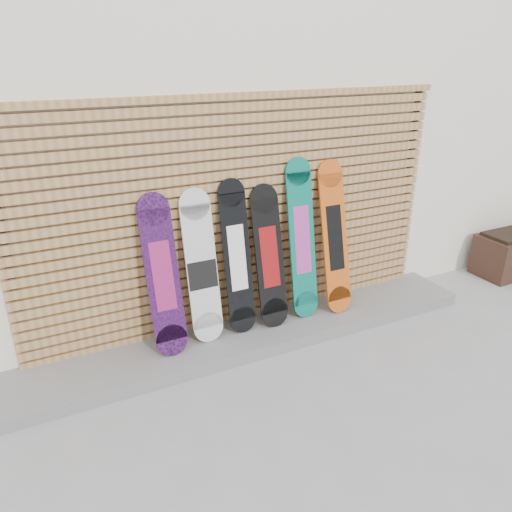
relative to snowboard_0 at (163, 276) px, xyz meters
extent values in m
plane|color=gray|center=(1.01, -0.76, -0.83)|extent=(80.00, 80.00, 0.00)
cube|color=white|center=(1.51, 2.74, 0.97)|extent=(12.00, 5.00, 3.60)
cube|color=slate|center=(0.86, -0.08, -0.77)|extent=(4.60, 0.70, 0.12)
cube|color=#A87846|center=(0.86, 0.21, -0.69)|extent=(4.20, 0.05, 0.08)
cube|color=#A87846|center=(0.86, 0.21, -0.59)|extent=(4.20, 0.05, 0.08)
cube|color=#A87846|center=(0.86, 0.21, -0.49)|extent=(4.20, 0.05, 0.07)
cube|color=#A87846|center=(0.86, 0.21, -0.40)|extent=(4.20, 0.05, 0.07)
cube|color=#A87846|center=(0.86, 0.21, -0.30)|extent=(4.20, 0.05, 0.07)
cube|color=#A87846|center=(0.86, 0.21, -0.20)|extent=(4.20, 0.05, 0.07)
cube|color=#A87846|center=(0.86, 0.21, -0.11)|extent=(4.20, 0.05, 0.07)
cube|color=#A87846|center=(0.86, 0.21, -0.01)|extent=(4.20, 0.05, 0.07)
cube|color=#A87846|center=(0.86, 0.21, 0.09)|extent=(4.20, 0.05, 0.07)
cube|color=#A87846|center=(0.86, 0.21, 0.18)|extent=(4.20, 0.05, 0.08)
cube|color=#A87846|center=(0.86, 0.21, 0.28)|extent=(4.20, 0.05, 0.08)
cube|color=#A87846|center=(0.86, 0.21, 0.38)|extent=(4.20, 0.05, 0.08)
cube|color=#A87846|center=(0.86, 0.21, 0.48)|extent=(4.20, 0.05, 0.08)
cube|color=#A87846|center=(0.86, 0.21, 0.57)|extent=(4.20, 0.05, 0.08)
cube|color=#A87846|center=(0.86, 0.21, 0.67)|extent=(4.20, 0.05, 0.08)
cube|color=#A87846|center=(0.86, 0.21, 0.77)|extent=(4.20, 0.05, 0.08)
cube|color=#A87846|center=(0.86, 0.21, 0.86)|extent=(4.20, 0.05, 0.08)
cube|color=#A87846|center=(0.86, 0.21, 0.96)|extent=(4.20, 0.05, 0.08)
cube|color=#A87846|center=(0.86, 0.21, 1.06)|extent=(4.20, 0.05, 0.08)
cube|color=#A87846|center=(0.86, 0.21, 1.15)|extent=(4.20, 0.05, 0.08)
cube|color=#A87846|center=(0.86, 0.21, 1.25)|extent=(4.20, 0.05, 0.08)
cube|color=#A87846|center=(0.86, 0.21, 1.35)|extent=(4.20, 0.05, 0.08)
cube|color=black|center=(-1.16, 0.23, 0.29)|extent=(0.06, 0.04, 2.23)
cube|color=black|center=(2.88, 0.23, 0.29)|extent=(0.06, 0.04, 2.23)
cube|color=#A87846|center=(0.86, 0.21, 1.44)|extent=(4.26, 0.07, 0.06)
cube|color=black|center=(0.00, 0.00, 0.00)|extent=(0.29, 0.30, 1.14)
cylinder|color=black|center=(0.00, -0.14, -0.57)|extent=(0.29, 0.09, 0.28)
cylinder|color=black|center=(0.00, 0.14, 0.57)|extent=(0.29, 0.09, 0.28)
cube|color=#9D1F64|center=(0.00, 0.00, 0.00)|extent=(0.18, 0.17, 0.60)
cube|color=silver|center=(0.37, 0.04, 0.00)|extent=(0.29, 0.24, 1.13)
cylinder|color=silver|center=(0.37, -0.08, -0.56)|extent=(0.29, 0.08, 0.29)
cylinder|color=silver|center=(0.37, 0.15, 0.56)|extent=(0.29, 0.08, 0.29)
cube|color=black|center=(0.37, 0.02, -0.07)|extent=(0.27, 0.08, 0.26)
cube|color=black|center=(0.72, 0.04, 0.02)|extent=(0.26, 0.24, 1.19)
cylinder|color=black|center=(0.72, -0.07, -0.58)|extent=(0.26, 0.07, 0.26)
cylinder|color=black|center=(0.72, 0.15, 0.61)|extent=(0.26, 0.07, 0.26)
cube|color=white|center=(0.72, 0.04, 0.02)|extent=(0.16, 0.14, 0.61)
cube|color=black|center=(1.05, 0.02, -0.03)|extent=(0.29, 0.27, 1.09)
cylinder|color=black|center=(1.05, -0.11, -0.57)|extent=(0.29, 0.09, 0.28)
cylinder|color=black|center=(1.05, 0.14, 0.52)|extent=(0.29, 0.09, 0.28)
cube|color=maroon|center=(1.05, 0.02, -0.03)|extent=(0.18, 0.16, 0.58)
cube|color=#0B6D5C|center=(1.42, 0.03, 0.08)|extent=(0.27, 0.26, 1.31)
cylinder|color=#0B6D5C|center=(1.42, -0.09, -0.57)|extent=(0.27, 0.07, 0.27)
cylinder|color=#0B6D5C|center=(1.42, 0.15, 0.74)|extent=(0.27, 0.07, 0.27)
cube|color=#D149B6|center=(1.42, 0.03, 0.08)|extent=(0.17, 0.15, 0.67)
cube|color=#D15716|center=(1.78, -0.01, 0.05)|extent=(0.28, 0.32, 1.26)
cylinder|color=#D15716|center=(1.78, -0.16, -0.57)|extent=(0.28, 0.09, 0.28)
cylinder|color=#D15716|center=(1.78, 0.14, 0.68)|extent=(0.28, 0.09, 0.28)
cube|color=black|center=(1.78, -0.01, 0.05)|extent=(0.17, 0.18, 0.65)
camera|label=1|loc=(-1.00, -3.85, 1.84)|focal=35.00mm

